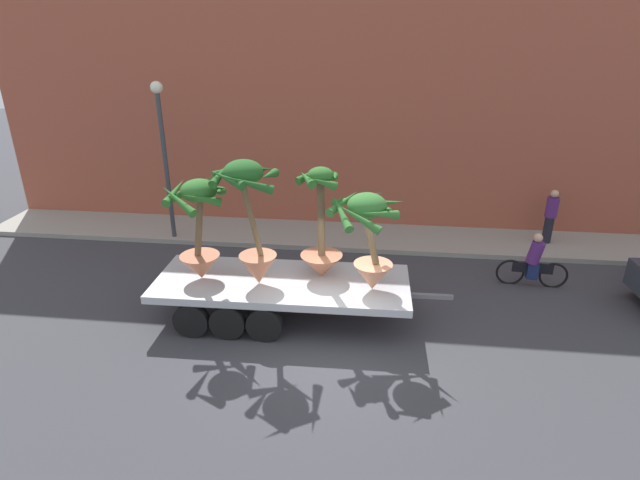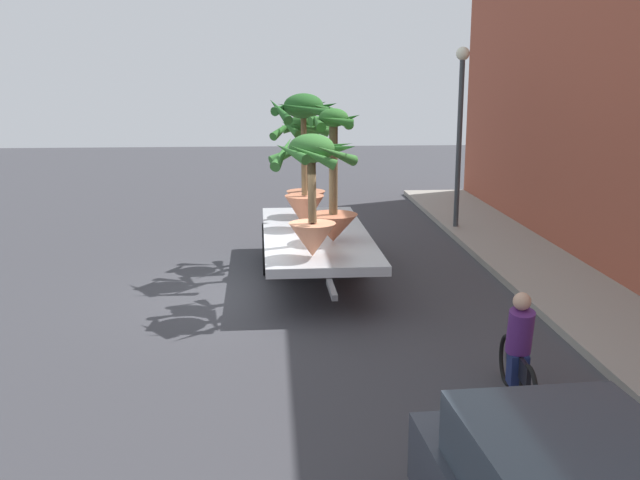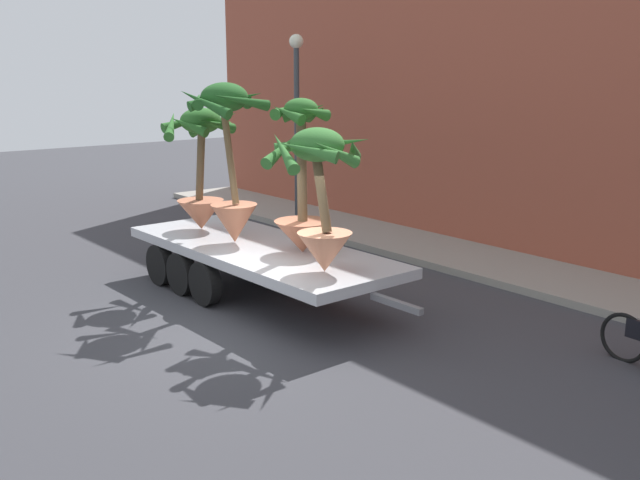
# 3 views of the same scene
# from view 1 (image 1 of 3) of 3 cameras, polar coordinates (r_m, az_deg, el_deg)

# --- Properties ---
(ground_plane) EXTENTS (60.00, 60.00, 0.00)m
(ground_plane) POSITION_cam_1_polar(r_m,az_deg,el_deg) (11.41, 1.31, -11.83)
(ground_plane) COLOR #38383D
(sidewalk) EXTENTS (24.00, 2.20, 0.15)m
(sidewalk) POSITION_cam_1_polar(r_m,az_deg,el_deg) (16.74, 3.30, 0.39)
(sidewalk) COLOR gray
(sidewalk) RESTS_ON ground
(building_facade) EXTENTS (24.00, 1.20, 8.44)m
(building_facade) POSITION_cam_1_polar(r_m,az_deg,el_deg) (17.29, 4.00, 15.39)
(building_facade) COLOR #9E4C38
(building_facade) RESTS_ON ground
(flatbed_trailer) EXTENTS (6.94, 2.33, 0.98)m
(flatbed_trailer) POSITION_cam_1_polar(r_m,az_deg,el_deg) (12.18, -5.47, -5.31)
(flatbed_trailer) COLOR #B7BABF
(flatbed_trailer) RESTS_ON ground
(potted_palm_rear) EXTENTS (1.12, 1.11, 2.66)m
(potted_palm_rear) POSITION_cam_1_polar(r_m,az_deg,el_deg) (11.74, 0.11, 0.28)
(potted_palm_rear) COLOR #B26647
(potted_palm_rear) RESTS_ON flatbed_trailer
(potted_palm_middle) EXTENTS (1.55, 1.70, 2.41)m
(potted_palm_middle) POSITION_cam_1_polar(r_m,az_deg,el_deg) (11.88, -13.33, 1.26)
(potted_palm_middle) COLOR #C17251
(potted_palm_middle) RESTS_ON flatbed_trailer
(potted_palm_front) EXTENTS (1.54, 1.63, 2.90)m
(potted_palm_front) POSITION_cam_1_polar(r_m,az_deg,el_deg) (11.31, -7.76, 2.39)
(potted_palm_front) COLOR #C17251
(potted_palm_front) RESTS_ON flatbed_trailer
(potted_palm_extra) EXTENTS (1.74, 1.68, 2.25)m
(potted_palm_extra) POSITION_cam_1_polar(r_m,az_deg,el_deg) (11.12, 5.42, 0.40)
(potted_palm_extra) COLOR tan
(potted_palm_extra) RESTS_ON flatbed_trailer
(cyclist) EXTENTS (1.84, 0.37, 1.54)m
(cyclist) POSITION_cam_1_polar(r_m,az_deg,el_deg) (14.67, 22.71, -2.37)
(cyclist) COLOR black
(cyclist) RESTS_ON ground
(pedestrian_near_gate) EXTENTS (0.36, 0.36, 1.71)m
(pedestrian_near_gate) POSITION_cam_1_polar(r_m,az_deg,el_deg) (17.31, 24.31, 2.52)
(pedestrian_near_gate) COLOR black
(pedestrian_near_gate) RESTS_ON sidewalk
(street_lamp) EXTENTS (0.36, 0.36, 4.83)m
(street_lamp) POSITION_cam_1_polar(r_m,az_deg,el_deg) (16.32, -17.10, 10.45)
(street_lamp) COLOR #383D42
(street_lamp) RESTS_ON sidewalk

